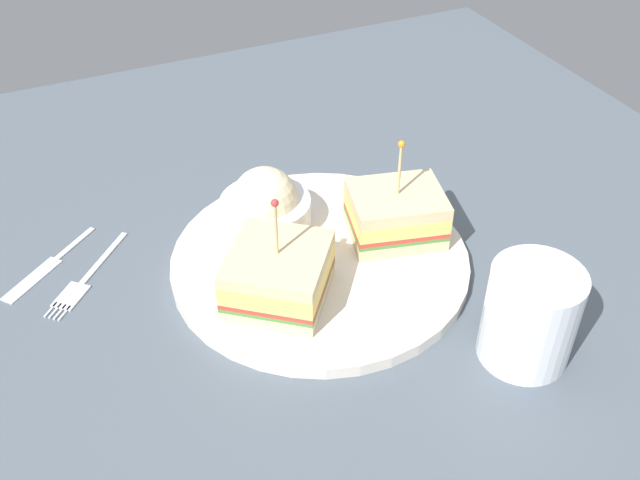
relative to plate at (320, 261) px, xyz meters
The scene contains 8 objects.
ground_plane 1.64cm from the plate, ahead, with size 103.22×103.22×2.00cm, color #4C5660.
plate is the anchor object (origin of this frame).
sandwich_half_front 9.00cm from the plate, 88.27° to the right, with size 9.37×10.65×11.09cm.
sandwich_half_back 7.64cm from the plate, 122.22° to the left, with size 12.42×12.34×11.01cm.
coleslaw_bowl 8.10cm from the plate, 24.21° to the left, with size 9.34×9.34×6.73cm.
drink_glass 21.44cm from the plate, 147.88° to the right, with size 7.87×7.87×9.06cm.
fork 23.37cm from the plate, 72.41° to the left, with size 10.62×9.84×0.35cm.
knife 27.33cm from the plate, 66.36° to the left, with size 8.80×10.36×0.35cm.
Camera 1 is at (-50.29, 22.92, 47.91)cm, focal length 40.96 mm.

